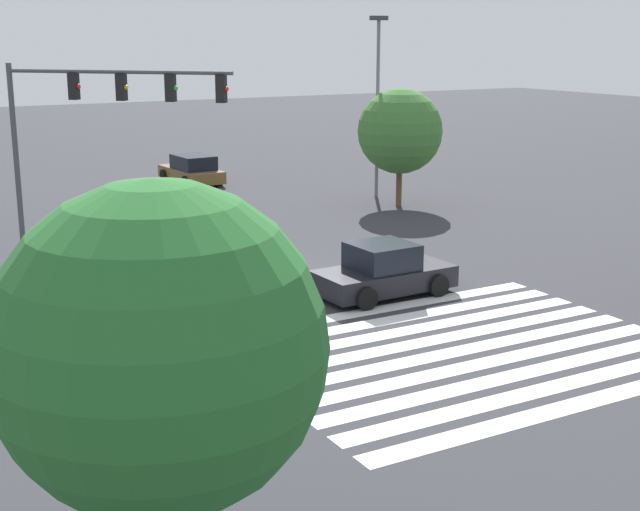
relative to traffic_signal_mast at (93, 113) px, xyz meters
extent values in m
plane|color=#333338|center=(5.33, -5.33, -5.08)|extent=(155.38, 155.38, 0.00)
cube|color=silver|center=(5.33, -16.17, -5.08)|extent=(10.58, 0.60, 0.01)
cube|color=silver|center=(5.33, -15.22, -5.08)|extent=(10.58, 0.60, 0.01)
cube|color=silver|center=(5.33, -14.27, -5.08)|extent=(10.58, 0.60, 0.01)
cube|color=silver|center=(5.33, -13.32, -5.08)|extent=(10.58, 0.60, 0.01)
cube|color=silver|center=(5.33, -12.37, -5.08)|extent=(10.58, 0.60, 0.01)
cube|color=silver|center=(5.33, -11.42, -5.08)|extent=(10.58, 0.60, 0.01)
cube|color=silver|center=(5.33, -10.47, -5.08)|extent=(10.58, 0.60, 0.01)
cube|color=silver|center=(5.33, -9.52, -5.08)|extent=(10.58, 0.60, 0.01)
cube|color=silver|center=(5.33, -8.57, -5.08)|extent=(10.58, 0.60, 0.01)
cylinder|color=#47474C|center=(-2.09, 2.09, -1.76)|extent=(0.18, 0.18, 6.63)
cylinder|color=#47474C|center=(0.65, -0.65, 1.30)|extent=(5.57, 5.57, 0.12)
cube|color=black|center=(-0.44, 0.44, 0.83)|extent=(0.40, 0.40, 0.84)
sphere|color=red|center=(-0.33, 0.33, 0.83)|extent=(0.16, 0.16, 0.16)
cube|color=black|center=(0.74, -0.74, 0.83)|extent=(0.40, 0.40, 0.84)
sphere|color=gold|center=(0.86, -0.86, 0.83)|extent=(0.16, 0.16, 0.16)
cube|color=black|center=(1.93, -1.93, 0.83)|extent=(0.40, 0.40, 0.84)
sphere|color=green|center=(2.05, -2.05, 0.83)|extent=(0.16, 0.16, 0.16)
cube|color=black|center=(3.12, -3.12, 0.83)|extent=(0.40, 0.40, 0.84)
sphere|color=red|center=(3.24, -3.24, 0.83)|extent=(0.16, 0.16, 0.16)
cube|color=black|center=(6.34, -7.39, -4.58)|extent=(4.20, 2.02, 0.64)
cube|color=black|center=(6.26, -7.40, -3.88)|extent=(1.82, 1.76, 0.76)
cylinder|color=black|center=(7.59, -6.39, -4.75)|extent=(0.67, 0.24, 0.66)
cylinder|color=black|center=(7.65, -8.32, -4.75)|extent=(0.67, 0.24, 0.66)
cylinder|color=black|center=(5.03, -6.47, -4.75)|extent=(0.67, 0.24, 0.66)
cylinder|color=black|center=(5.09, -8.40, -4.75)|extent=(0.67, 0.24, 0.66)
cube|color=brown|center=(8.97, 14.69, -4.60)|extent=(2.12, 4.47, 0.61)
cube|color=black|center=(8.99, 14.36, -3.93)|extent=(1.81, 2.41, 0.71)
cylinder|color=black|center=(7.94, 15.98, -4.76)|extent=(0.26, 0.65, 0.64)
cylinder|color=black|center=(9.84, 16.10, -4.76)|extent=(0.26, 0.65, 0.64)
cylinder|color=black|center=(8.11, 13.28, -4.76)|extent=(0.26, 0.65, 0.64)
cylinder|color=black|center=(10.00, 13.39, -4.76)|extent=(0.26, 0.65, 0.64)
cylinder|color=slate|center=(15.22, 6.67, -1.00)|extent=(0.16, 0.16, 8.16)
cube|color=#333338|center=(15.22, 6.67, 3.18)|extent=(0.80, 0.36, 0.20)
cylinder|color=brown|center=(14.78, 4.13, -4.20)|extent=(0.26, 0.26, 1.77)
sphere|color=#3D7533|center=(14.78, 4.13, -1.71)|extent=(3.78, 3.78, 3.78)
sphere|color=#286B2D|center=(-4.72, -19.38, -1.02)|extent=(3.88, 3.88, 3.88)
camera|label=1|loc=(-7.84, -28.57, 2.43)|focal=50.00mm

